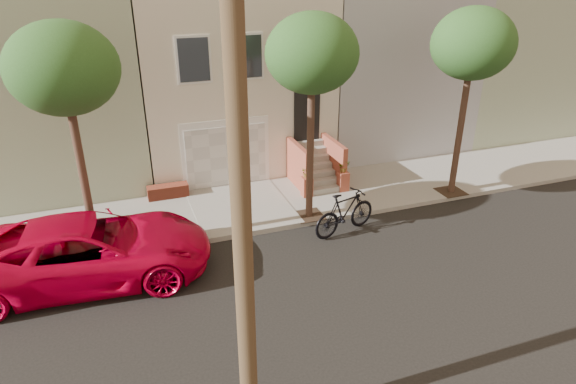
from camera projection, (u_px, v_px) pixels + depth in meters
name	position (u px, v px, depth m)	size (l,w,h in m)	color
ground	(330.00, 294.00, 12.57)	(90.00, 90.00, 0.00)	black
sidewalk	(266.00, 204.00, 17.11)	(40.00, 3.70, 0.15)	gray
house_row	(222.00, 68.00, 20.60)	(33.10, 11.70, 7.00)	beige
tree_left	(63.00, 70.00, 12.00)	(2.70, 2.57, 6.30)	#2D2116
tree_mid	(312.00, 55.00, 14.01)	(2.70, 2.57, 6.30)	#2D2116
tree_right	(473.00, 45.00, 15.71)	(2.70, 2.57, 6.30)	#2D2116
pickup_truck	(89.00, 250.00, 12.85)	(2.86, 6.20, 1.72)	#BD0025
motorcycle	(345.00, 212.00, 15.17)	(0.65, 2.29, 1.38)	black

